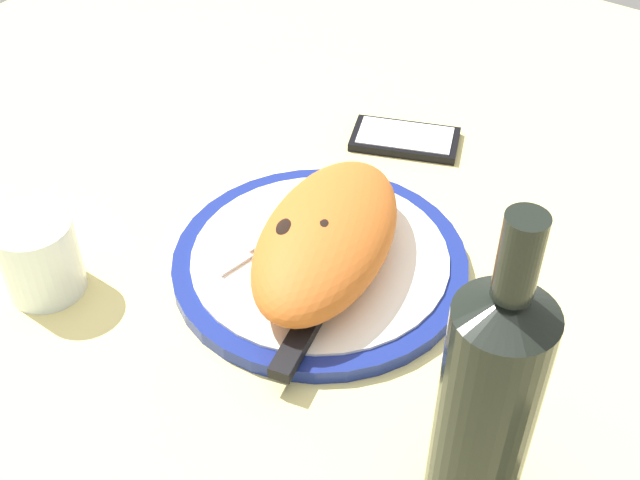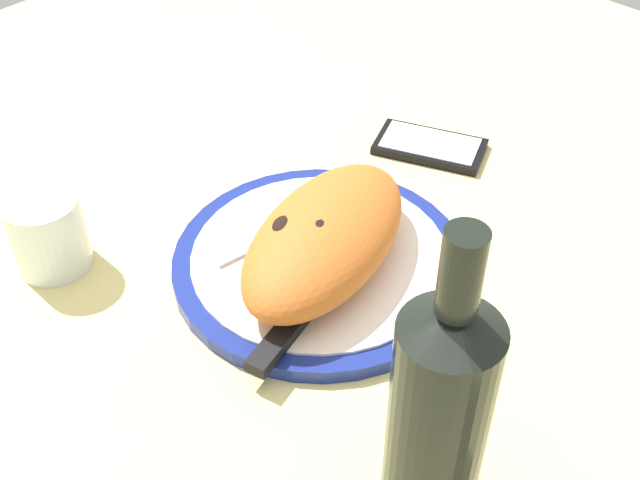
{
  "view_description": "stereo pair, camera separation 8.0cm",
  "coord_description": "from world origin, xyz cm",
  "views": [
    {
      "loc": [
        48.52,
        34.84,
        56.66
      ],
      "look_at": [
        0.0,
        0.0,
        3.82
      ],
      "focal_mm": 46.07,
      "sensor_mm": 36.0,
      "label": 1
    },
    {
      "loc": [
        43.45,
        40.99,
        56.66
      ],
      "look_at": [
        0.0,
        0.0,
        3.82
      ],
      "focal_mm": 46.07,
      "sensor_mm": 36.0,
      "label": 2
    }
  ],
  "objects": [
    {
      "name": "wine_bottle",
      "position": [
        14.0,
        24.06,
        11.52
      ],
      "size": [
        6.89,
        6.89,
        27.97
      ],
      "color": "black",
      "rests_on": "ground_plane"
    },
    {
      "name": "calzone",
      "position": [
        0.59,
        1.22,
        5.23
      ],
      "size": [
        26.15,
        18.21,
        6.78
      ],
      "color": "#C16023",
      "rests_on": "plate"
    },
    {
      "name": "knife",
      "position": [
        7.36,
        4.54,
        2.32
      ],
      "size": [
        22.13,
        6.94,
        1.2
      ],
      "color": "silver",
      "rests_on": "plate"
    },
    {
      "name": "water_glass",
      "position": [
        17.67,
        -19.99,
        3.47
      ],
      "size": [
        7.46,
        7.46,
        8.07
      ],
      "color": "silver",
      "rests_on": "ground_plane"
    },
    {
      "name": "ground_plane",
      "position": [
        0.0,
        0.0,
        -1.5
      ],
      "size": [
        150.0,
        150.0,
        3.0
      ],
      "primitive_type": "cube",
      "color": "#E5D684"
    },
    {
      "name": "fork",
      "position": [
        1.67,
        -5.8,
        2.02
      ],
      "size": [
        15.93,
        4.1,
        0.4
      ],
      "color": "silver",
      "rests_on": "plate"
    },
    {
      "name": "plate",
      "position": [
        0.0,
        0.0,
        0.88
      ],
      "size": [
        29.35,
        29.35,
        1.82
      ],
      "color": "navy",
      "rests_on": "ground_plane"
    },
    {
      "name": "smartphone",
      "position": [
        -23.84,
        -4.56,
        0.56
      ],
      "size": [
        11.04,
        14.28,
        1.16
      ],
      "color": "black",
      "rests_on": "ground_plane"
    }
  ]
}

